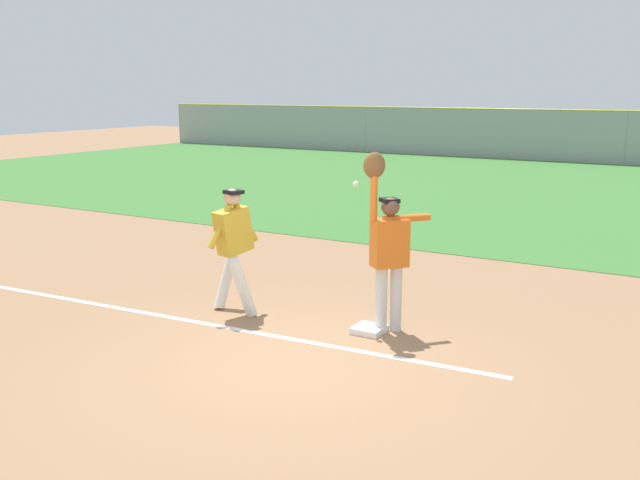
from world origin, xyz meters
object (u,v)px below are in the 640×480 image
object	(u,v)px
runner	(233,242)
parked_car_red	(461,138)
first_base	(369,330)
parked_car_blue	(587,141)
fielder	(388,245)
baseball	(356,184)
parked_car_black	(355,134)

from	to	relation	value
runner	parked_car_red	distance (m)	26.32
first_base	parked_car_blue	bearing A→B (deg)	95.06
fielder	parked_car_blue	distance (m)	26.06
baseball	parked_car_black	size ratio (longest dim) A/B	0.02
first_base	fielder	world-z (taller)	fielder
parked_car_black	parked_car_red	bearing A→B (deg)	-7.32
fielder	runner	xyz separation A→B (m)	(-2.13, -0.36, -0.12)
parked_car_red	parked_car_blue	xyz separation A→B (m)	(5.60, 0.66, 0.00)
fielder	first_base	bearing A→B (deg)	86.23
baseball	parked_car_blue	size ratio (longest dim) A/B	0.02
runner	parked_car_blue	xyz separation A→B (m)	(-0.35, 26.30, -0.32)
parked_car_black	parked_car_red	xyz separation A→B (m)	(5.78, -0.08, 0.00)
runner	parked_car_red	world-z (taller)	runner
parked_car_blue	baseball	bearing A→B (deg)	-81.35
fielder	parked_car_blue	xyz separation A→B (m)	(-2.48, 25.94, -0.45)
fielder	parked_car_black	bearing A→B (deg)	-19.22
fielder	runner	world-z (taller)	fielder
first_base	runner	xyz separation A→B (m)	(-1.96, -0.20, 0.96)
baseball	parked_car_red	bearing A→B (deg)	106.72
first_base	baseball	distance (m)	1.85
fielder	parked_car_red	bearing A→B (deg)	-30.15
first_base	baseball	xyz separation A→B (m)	(-0.34, 0.24, 1.80)
parked_car_black	parked_car_blue	bearing A→B (deg)	-3.60
runner	parked_car_blue	bearing A→B (deg)	105.58
fielder	parked_car_black	distance (m)	28.90
runner	parked_car_blue	world-z (taller)	runner
parked_car_black	runner	bearing A→B (deg)	-72.00
first_base	parked_car_black	size ratio (longest dim) A/B	0.08
parked_car_red	runner	bearing A→B (deg)	-70.92
first_base	runner	size ratio (longest dim) A/B	0.22
baseball	parked_car_red	world-z (taller)	baseball
first_base	parked_car_blue	size ratio (longest dim) A/B	0.08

